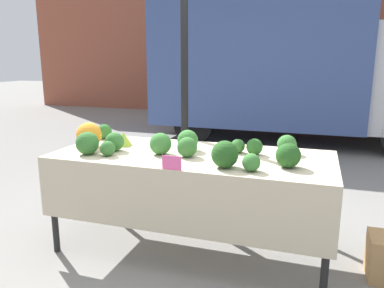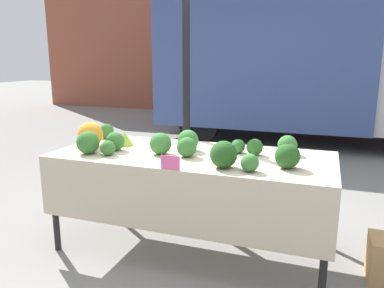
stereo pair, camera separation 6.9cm
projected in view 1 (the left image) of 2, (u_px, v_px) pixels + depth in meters
name	position (u px, v px, depth m)	size (l,w,h in m)	color
ground_plane	(192.00, 247.00, 3.12)	(40.00, 40.00, 0.00)	gray
building_facade	(288.00, 5.00, 10.08)	(16.00, 0.60, 5.95)	brown
tent_pole	(185.00, 105.00, 3.54)	(0.07, 0.07, 2.23)	black
parked_truck	(288.00, 63.00, 6.99)	(5.20, 2.07, 2.80)	#384C84
market_table	(189.00, 167.00, 2.90)	(2.17, 0.93, 0.80)	beige
orange_cauliflower	(89.00, 135.00, 3.15)	(0.21, 0.21, 0.21)	orange
romanesco_head	(124.00, 139.00, 3.21)	(0.15, 0.15, 0.12)	#93B238
broccoli_head_0	(251.00, 162.00, 2.48)	(0.12, 0.12, 0.12)	#387533
broccoli_head_1	(188.00, 140.00, 3.04)	(0.17, 0.17, 0.17)	#387533
broccoli_head_2	(108.00, 148.00, 2.87)	(0.12, 0.12, 0.12)	#336B2D
broccoli_head_3	(287.00, 144.00, 2.93)	(0.15, 0.15, 0.15)	#387533
broccoli_head_4	(115.00, 142.00, 3.03)	(0.15, 0.15, 0.15)	#336B2D
broccoli_head_5	(104.00, 132.00, 3.49)	(0.14, 0.14, 0.14)	#2D6628
broccoli_head_6	(288.00, 155.00, 2.56)	(0.17, 0.17, 0.17)	#23511E
broccoli_head_7	(225.00, 154.00, 2.55)	(0.19, 0.19, 0.19)	#23511E
broccoli_head_8	(160.00, 144.00, 2.91)	(0.17, 0.17, 0.17)	#387533
broccoli_head_9	(238.00, 146.00, 2.97)	(0.11, 0.11, 0.11)	#336B2D
broccoli_head_10	(187.00, 147.00, 2.84)	(0.15, 0.15, 0.15)	#336B2D
broccoli_head_11	(87.00, 143.00, 2.91)	(0.18, 0.18, 0.18)	#336B2D
broccoli_head_12	(254.00, 147.00, 2.91)	(0.13, 0.13, 0.13)	#285B23
price_sign	(172.00, 163.00, 2.51)	(0.14, 0.01, 0.10)	#F45B9E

